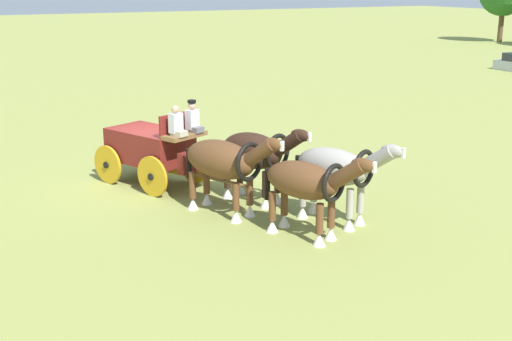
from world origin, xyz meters
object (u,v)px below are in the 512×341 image
(draft_horse_rear_near, at_px, (256,153))
(show_wagon, at_px, (154,147))
(draft_horse_lead_off, at_px, (307,184))
(draft_horse_rear_off, at_px, (224,162))
(draft_horse_lead_near, at_px, (337,170))

(draft_horse_rear_near, bearing_deg, show_wagon, -146.86)
(draft_horse_lead_off, bearing_deg, draft_horse_rear_near, 175.89)
(draft_horse_rear_near, xyz_separation_m, draft_horse_rear_off, (0.49, -1.20, 0.03))
(show_wagon, xyz_separation_m, draft_horse_rear_off, (3.39, 0.69, 0.27))
(draft_horse_lead_near, bearing_deg, show_wagon, -151.51)
(draft_horse_rear_off, height_order, draft_horse_lead_off, draft_horse_rear_off)
(show_wagon, relative_size, draft_horse_rear_off, 1.72)
(draft_horse_lead_near, bearing_deg, draft_horse_lead_off, -67.37)
(draft_horse_rear_near, relative_size, draft_horse_lead_off, 1.00)
(draft_horse_rear_near, relative_size, draft_horse_lead_near, 0.99)
(show_wagon, distance_m, draft_horse_lead_near, 6.05)
(draft_horse_rear_off, height_order, draft_horse_lead_near, draft_horse_rear_off)
(draft_horse_rear_off, distance_m, draft_horse_lead_off, 2.62)
(show_wagon, bearing_deg, draft_horse_rear_off, 11.47)
(draft_horse_rear_off, bearing_deg, draft_horse_lead_off, 22.31)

